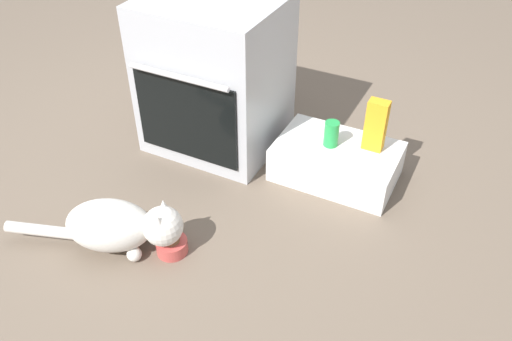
{
  "coord_description": "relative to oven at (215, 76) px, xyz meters",
  "views": [
    {
      "loc": [
        1.1,
        -1.55,
        1.54
      ],
      "look_at": [
        0.35,
        -0.08,
        0.25
      ],
      "focal_mm": 36.66,
      "sensor_mm": 36.0,
      "label": 1
    }
  ],
  "objects": [
    {
      "name": "soda_can",
      "position": [
        0.61,
        -0.01,
        -0.14
      ],
      "size": [
        0.07,
        0.07,
        0.12
      ],
      "primitive_type": "cylinder",
      "color": "green",
      "rests_on": "pantry_cabinet"
    },
    {
      "name": "oven",
      "position": [
        0.0,
        0.0,
        0.0
      ],
      "size": [
        0.61,
        0.58,
        0.74
      ],
      "color": "#B7BABF",
      "rests_on": "ground"
    },
    {
      "name": "juice_carton",
      "position": [
        0.78,
        0.05,
        -0.08
      ],
      "size": [
        0.09,
        0.06,
        0.24
      ],
      "primitive_type": "cube",
      "color": "orange",
      "rests_on": "pantry_cabinet"
    },
    {
      "name": "ground",
      "position": [
        0.08,
        -0.35,
        -0.37
      ],
      "size": [
        8.0,
        8.0,
        0.0
      ],
      "primitive_type": "plane",
      "color": "#6B5B4C"
    },
    {
      "name": "food_bowl",
      "position": [
        0.23,
        -0.76,
        -0.33
      ],
      "size": [
        0.13,
        0.13,
        0.08
      ],
      "color": "#C64C47",
      "rests_on": "ground"
    },
    {
      "name": "pantry_cabinet",
      "position": [
        0.64,
        -0.01,
        -0.28
      ],
      "size": [
        0.55,
        0.36,
        0.17
      ],
      "primitive_type": "cube",
      "color": "white",
      "rests_on": "ground"
    },
    {
      "name": "cat",
      "position": [
        0.05,
        -0.84,
        -0.25
      ],
      "size": [
        0.69,
        0.34,
        0.23
      ],
      "rotation": [
        0.0,
        0.0,
        0.38
      ],
      "color": "silver",
      "rests_on": "ground"
    }
  ]
}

